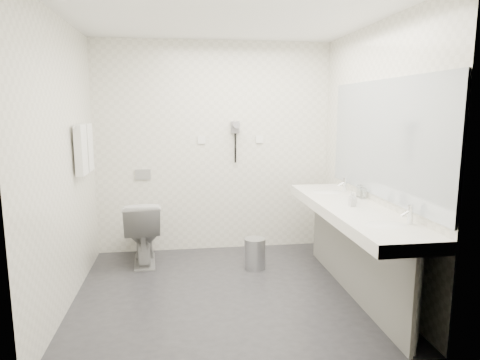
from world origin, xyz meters
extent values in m
plane|color=#2A292E|center=(0.00, 0.00, 0.00)|extent=(2.80, 2.80, 0.00)
plane|color=white|center=(0.00, 0.00, 2.50)|extent=(2.80, 2.80, 0.00)
plane|color=white|center=(0.00, 1.30, 1.25)|extent=(2.80, 0.00, 2.80)
plane|color=white|center=(0.00, -1.30, 1.25)|extent=(2.80, 0.00, 2.80)
plane|color=white|center=(-1.40, 0.00, 1.25)|extent=(0.00, 2.60, 2.60)
plane|color=white|center=(1.40, 0.00, 1.25)|extent=(0.00, 2.60, 2.60)
cube|color=white|center=(1.12, -0.20, 0.80)|extent=(0.55, 2.20, 0.10)
cube|color=gray|center=(1.15, -0.20, 0.38)|extent=(0.03, 2.15, 0.75)
cylinder|color=silver|center=(1.18, -1.24, 0.38)|extent=(0.06, 0.06, 0.75)
cylinder|color=silver|center=(1.18, 0.84, 0.38)|extent=(0.06, 0.06, 0.75)
cube|color=#B2BCC6|center=(1.39, -0.20, 1.45)|extent=(0.02, 2.20, 1.05)
ellipsoid|color=white|center=(1.12, -0.85, 0.83)|extent=(0.40, 0.31, 0.05)
ellipsoid|color=white|center=(1.12, 0.45, 0.83)|extent=(0.40, 0.31, 0.05)
cylinder|color=silver|center=(1.32, -0.85, 0.92)|extent=(0.04, 0.04, 0.15)
cylinder|color=silver|center=(1.32, 0.45, 0.92)|extent=(0.04, 0.04, 0.15)
imported|color=beige|center=(1.12, -0.23, 0.91)|extent=(0.06, 0.06, 0.11)
imported|color=beige|center=(1.19, -0.09, 0.90)|extent=(0.10, 0.10, 0.09)
imported|color=beige|center=(1.13, -0.18, 0.91)|extent=(0.05, 0.05, 0.12)
cylinder|color=silver|center=(1.35, 0.06, 0.90)|extent=(0.07, 0.07, 0.11)
cylinder|color=silver|center=(1.36, 0.15, 0.91)|extent=(0.08, 0.08, 0.12)
imported|color=white|center=(-0.84, 0.92, 0.36)|extent=(0.45, 0.74, 0.72)
cube|color=#B2B5BA|center=(-0.85, 1.29, 0.95)|extent=(0.18, 0.02, 0.12)
cylinder|color=#B2B5BA|center=(0.37, 0.56, 0.16)|extent=(0.24, 0.24, 0.32)
cylinder|color=#B2B5BA|center=(0.37, 0.56, 0.33)|extent=(0.23, 0.23, 0.02)
cylinder|color=silver|center=(-1.35, 0.55, 1.55)|extent=(0.02, 0.62, 0.02)
cube|color=white|center=(-1.34, 0.41, 1.33)|extent=(0.07, 0.24, 0.48)
cube|color=white|center=(-1.34, 0.69, 1.33)|extent=(0.07, 0.24, 0.48)
cube|color=gray|center=(0.25, 1.27, 1.50)|extent=(0.10, 0.04, 0.14)
cylinder|color=gray|center=(0.25, 1.20, 1.53)|extent=(0.08, 0.14, 0.08)
cylinder|color=black|center=(0.25, 1.26, 1.25)|extent=(0.02, 0.02, 0.35)
cube|color=white|center=(-0.15, 1.29, 1.35)|extent=(0.09, 0.02, 0.09)
cube|color=white|center=(0.55, 1.29, 1.35)|extent=(0.09, 0.02, 0.09)
camera|label=1|loc=(-0.40, -3.78, 1.73)|focal=31.75mm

